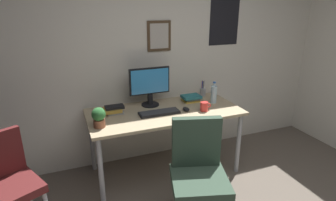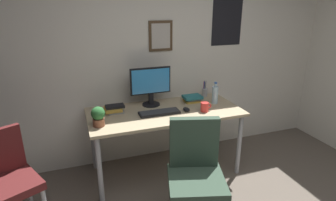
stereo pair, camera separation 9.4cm
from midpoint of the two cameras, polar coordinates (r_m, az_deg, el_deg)
name	(u,v)px [view 1 (the left image)]	position (r m, az deg, el deg)	size (l,w,h in m)	color
wall_back	(166,52)	(3.39, -1.14, 9.85)	(4.40, 0.10, 2.60)	silver
desk	(165,117)	(3.08, -1.56, -3.37)	(1.65, 0.76, 0.75)	tan
office_chair	(198,169)	(2.45, 5.00, -13.72)	(0.58, 0.59, 0.95)	#334738
side_chair	(6,179)	(2.74, -30.77, -13.53)	(0.56, 0.56, 0.88)	#591E1E
monitor	(150,85)	(3.15, -4.56, 3.15)	(0.46, 0.20, 0.43)	black
keyboard	(159,113)	(2.97, -2.69, -2.45)	(0.43, 0.15, 0.03)	black
computer_mouse	(186,109)	(3.05, 2.81, -1.76)	(0.06, 0.11, 0.04)	black
water_bottle	(214,94)	(3.29, 8.43, 1.31)	(0.07, 0.07, 0.25)	silver
coffee_mug_near	(204,106)	(3.05, 6.48, -1.21)	(0.12, 0.09, 0.10)	red
potted_plant	(99,117)	(2.72, -14.81, -3.19)	(0.13, 0.13, 0.19)	brown
pen_cup	(203,92)	(3.54, 6.29, 1.81)	(0.07, 0.07, 0.20)	#9EA0A5
book_stack_left	(114,110)	(3.04, -11.79, -1.82)	(0.21, 0.17, 0.08)	gray
book_stack_right	(191,98)	(3.33, 3.90, 0.48)	(0.21, 0.16, 0.07)	gold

